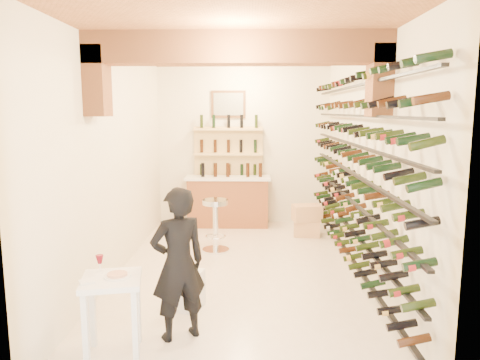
% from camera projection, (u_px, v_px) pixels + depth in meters
% --- Properties ---
extents(ground, '(6.00, 6.00, 0.00)m').
position_uv_depth(ground, '(240.00, 271.00, 6.56)').
color(ground, silver).
rests_on(ground, ground).
extents(room_shell, '(3.52, 6.02, 3.21)m').
position_uv_depth(room_shell, '(239.00, 116.00, 5.96)').
color(room_shell, white).
rests_on(room_shell, ground).
extents(wine_rack, '(0.32, 5.70, 2.56)m').
position_uv_depth(wine_rack, '(349.00, 166.00, 6.29)').
color(wine_rack, black).
rests_on(wine_rack, ground).
extents(back_counter, '(1.70, 0.62, 1.29)m').
position_uv_depth(back_counter, '(228.00, 200.00, 9.10)').
color(back_counter, brown).
rests_on(back_counter, ground).
extents(back_shelving, '(1.40, 0.31, 2.73)m').
position_uv_depth(back_shelving, '(228.00, 167.00, 9.24)').
color(back_shelving, '#DDBF7C').
rests_on(back_shelving, ground).
extents(tasting_table, '(0.63, 0.63, 0.94)m').
position_uv_depth(tasting_table, '(112.00, 292.00, 4.20)').
color(tasting_table, white).
rests_on(tasting_table, ground).
extents(white_stool, '(0.44, 0.44, 0.44)m').
position_uv_depth(white_stool, '(186.00, 290.00, 5.31)').
color(white_stool, white).
rests_on(white_stool, ground).
extents(person, '(0.69, 0.61, 1.58)m').
position_uv_depth(person, '(178.00, 264.00, 4.52)').
color(person, black).
rests_on(person, ground).
extents(chrome_barstool, '(0.45, 0.45, 0.87)m').
position_uv_depth(chrome_barstool, '(215.00, 221.00, 7.43)').
color(chrome_barstool, silver).
rests_on(chrome_barstool, ground).
extents(crate_lower, '(0.51, 0.38, 0.29)m').
position_uv_depth(crate_lower, '(307.00, 228.00, 8.40)').
color(crate_lower, tan).
rests_on(crate_lower, ground).
extents(crate_upper, '(0.56, 0.43, 0.30)m').
position_uv_depth(crate_upper, '(307.00, 213.00, 8.35)').
color(crate_upper, tan).
rests_on(crate_upper, crate_lower).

